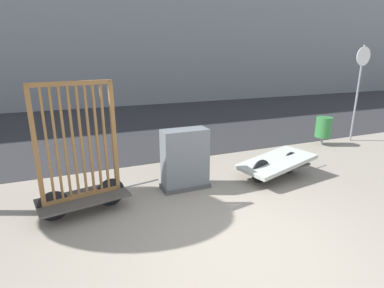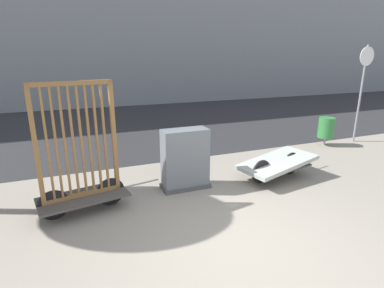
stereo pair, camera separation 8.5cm
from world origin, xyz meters
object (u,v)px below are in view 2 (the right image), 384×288
object	(u,v)px
bike_cart_with_bedframe	(81,171)
bike_cart_with_mattress	(277,163)
trash_bin	(326,128)
utility_cabinet	(185,161)
sign_post	(363,81)

from	to	relation	value
bike_cart_with_bedframe	bike_cart_with_mattress	bearing A→B (deg)	-10.85
trash_bin	bike_cart_with_bedframe	bearing A→B (deg)	-167.19
bike_cart_with_mattress	trash_bin	xyz separation A→B (m)	(2.98, 1.60, 0.21)
bike_cart_with_bedframe	utility_cabinet	world-z (taller)	bike_cart_with_bedframe
utility_cabinet	sign_post	size ratio (longest dim) A/B	0.42
bike_cart_with_bedframe	trash_bin	size ratio (longest dim) A/B	2.61
trash_bin	bike_cart_with_mattress	bearing A→B (deg)	-151.79
utility_cabinet	sign_post	xyz separation A→B (m)	(6.26, 1.31, 1.32)
sign_post	utility_cabinet	bearing A→B (deg)	-168.22
bike_cart_with_mattress	sign_post	size ratio (longest dim) A/B	0.79
bike_cart_with_mattress	sign_post	bearing A→B (deg)	9.60
bike_cart_with_mattress	trash_bin	distance (m)	3.39
utility_cabinet	trash_bin	xyz separation A→B (m)	(5.04, 1.31, -0.02)
utility_cabinet	trash_bin	size ratio (longest dim) A/B	1.44
utility_cabinet	sign_post	world-z (taller)	sign_post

